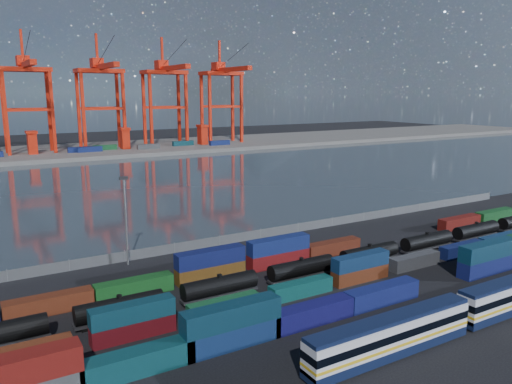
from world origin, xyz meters
TOP-DOWN VIEW (x-y plane):
  - ground at (0.00, 0.00)m, footprint 700.00×700.00m
  - harbor_water at (0.00, 105.00)m, footprint 700.00×700.00m
  - far_quay at (0.00, 210.00)m, footprint 700.00×70.00m
  - container_row_south at (-3.28, -10.68)m, footprint 140.92×2.66m
  - container_row_mid at (-7.15, -2.08)m, footprint 128.01×2.23m
  - container_row_north at (-13.82, 11.41)m, footprint 141.73×2.50m
  - tanker_string at (1.03, 3.48)m, footprint 121.19×2.73m
  - waterfront_fence at (-0.00, 28.00)m, footprint 160.12×0.12m
  - yard_light_mast at (-30.00, 26.00)m, footprint 1.60×0.40m
  - gantry_cranes at (-7.50, 203.39)m, footprint 198.36×44.85m
  - quay_containers at (-11.00, 195.46)m, footprint 172.58×10.99m
  - straddle_carriers at (-2.50, 200.00)m, footprint 140.00×7.00m

SIDE VIEW (x-z plane):
  - ground at x=0.00m, z-range 0.00..0.00m
  - harbor_water at x=0.00m, z-range 0.01..0.01m
  - far_quay at x=0.00m, z-range 0.00..2.00m
  - waterfront_fence at x=0.00m, z-range -0.10..2.10m
  - container_row_mid at x=-7.15m, z-range -0.79..3.97m
  - container_row_north at x=-13.82m, z-range -0.85..4.48m
  - tanker_string at x=1.03m, z-range 0.01..3.91m
  - container_row_south at x=-3.28m, z-range -0.35..5.32m
  - quay_containers at x=-11.00m, z-range 2.00..4.60m
  - straddle_carriers at x=-2.50m, z-range 2.27..13.37m
  - yard_light_mast at x=-30.00m, z-range 1.00..17.60m
  - gantry_cranes at x=-7.50m, z-range 6.86..67.60m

